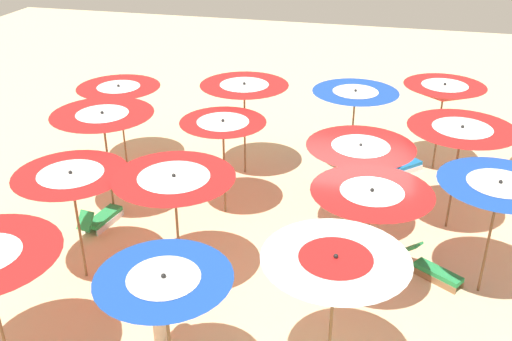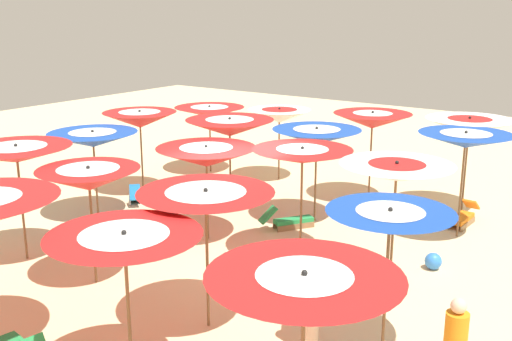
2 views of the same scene
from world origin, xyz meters
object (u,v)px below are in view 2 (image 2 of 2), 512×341
(beach_umbrella_12, at_px, (302,156))
(beach_umbrella_16, at_px, (465,140))
(beach_umbrella_5, at_px, (279,116))
(lounger_2, at_px, (289,220))
(beach_umbrella_14, at_px, (125,248))
(beach_umbrella_19, at_px, (304,290))
(beach_umbrella_2, at_px, (93,139))
(beach_umbrella_13, at_px, (206,201))
(beach_umbrella_0, at_px, (210,112))
(beach_umbrella_10, at_px, (372,121))
(beachgoer_1, at_px, (312,297))
(lounger_0, at_px, (135,194))
(beach_umbrella_6, at_px, (230,127))
(beach_umbrella_8, at_px, (89,179))
(beach_umbrella_1, at_px, (140,119))
(beach_ball, at_px, (433,261))
(beach_umbrella_11, at_px, (317,136))
(beach_umbrella_17, at_px, (396,172))
(beach_umbrella_7, at_px, (206,157))
(beach_umbrella_3, at_px, (17,154))
(lounger_3, at_px, (463,217))
(beach_umbrella_18, at_px, (390,222))
(beach_umbrella_15, at_px, (469,127))

(beach_umbrella_12, relative_size, beach_umbrella_16, 0.96)
(beach_umbrella_5, bearing_deg, lounger_2, 126.77)
(beach_umbrella_14, relative_size, beach_umbrella_19, 0.97)
(beach_umbrella_2, height_order, lounger_2, beach_umbrella_2)
(beach_umbrella_5, distance_m, beach_umbrella_13, 9.25)
(beach_umbrella_0, relative_size, lounger_2, 1.70)
(beach_umbrella_16, bearing_deg, beach_umbrella_5, -15.70)
(beach_umbrella_2, distance_m, beach_umbrella_14, 7.61)
(beach_umbrella_5, xyz_separation_m, beach_umbrella_10, (-3.22, 0.33, 0.24))
(beach_umbrella_2, height_order, beach_umbrella_12, beach_umbrella_12)
(beach_umbrella_14, bearing_deg, beachgoer_1, -124.81)
(lounger_0, bearing_deg, beach_umbrella_6, -115.02)
(beach_umbrella_8, bearing_deg, beach_umbrella_13, 179.45)
(lounger_0, bearing_deg, beach_umbrella_1, -15.13)
(beach_umbrella_8, distance_m, beach_ball, 7.04)
(beach_umbrella_11, bearing_deg, beach_ball, 161.37)
(beach_umbrella_10, bearing_deg, beach_umbrella_17, 119.48)
(beach_umbrella_14, relative_size, beach_ball, 6.70)
(beach_umbrella_10, relative_size, beach_ball, 7.15)
(beach_umbrella_2, xyz_separation_m, beach_umbrella_14, (-6.09, 4.57, 0.07))
(beach_umbrella_7, bearing_deg, beach_umbrella_8, 84.44)
(beach_umbrella_10, xyz_separation_m, beach_umbrella_19, (-3.74, 9.74, -0.07))
(beach_umbrella_0, height_order, lounger_2, beach_umbrella_0)
(beach_umbrella_1, height_order, beach_umbrella_8, beach_umbrella_1)
(beach_umbrella_1, relative_size, beachgoer_1, 1.39)
(beach_umbrella_3, height_order, lounger_3, beach_umbrella_3)
(beach_umbrella_3, distance_m, beach_umbrella_7, 3.97)
(beach_umbrella_5, distance_m, beach_umbrella_6, 3.28)
(beach_umbrella_14, xyz_separation_m, beach_umbrella_18, (-2.52, -2.85, 0.05))
(beachgoer_1, relative_size, beach_ball, 4.96)
(beach_umbrella_16, relative_size, beachgoer_1, 1.45)
(beach_umbrella_10, bearing_deg, beachgoer_1, 109.04)
(beachgoer_1, bearing_deg, beach_umbrella_7, -68.69)
(beach_umbrella_6, distance_m, beach_umbrella_17, 5.72)
(beachgoer_1, bearing_deg, beach_umbrella_6, -78.67)
(beach_umbrella_0, bearing_deg, beach_umbrella_19, 134.20)
(beach_umbrella_0, height_order, beachgoer_1, beach_umbrella_0)
(beach_umbrella_5, bearing_deg, beach_ball, 148.61)
(beach_umbrella_3, bearing_deg, beach_umbrella_8, -177.68)
(beach_umbrella_10, height_order, beach_umbrella_15, beach_umbrella_15)
(beach_umbrella_2, distance_m, lounger_3, 9.35)
(beach_umbrella_6, relative_size, beach_umbrella_13, 1.02)
(beach_umbrella_11, height_order, lounger_2, beach_umbrella_11)
(beach_umbrella_2, relative_size, beachgoer_1, 1.31)
(beach_umbrella_17, distance_m, lounger_2, 4.24)
(beach_umbrella_0, relative_size, beachgoer_1, 1.29)
(beach_umbrella_8, relative_size, beach_umbrella_16, 0.93)
(beach_umbrella_8, xyz_separation_m, beachgoer_1, (-4.66, -0.31, -1.18))
(beach_umbrella_6, xyz_separation_m, beach_umbrella_15, (-5.05, -3.42, 0.04))
(beach_umbrella_16, bearing_deg, lounger_2, 27.53)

